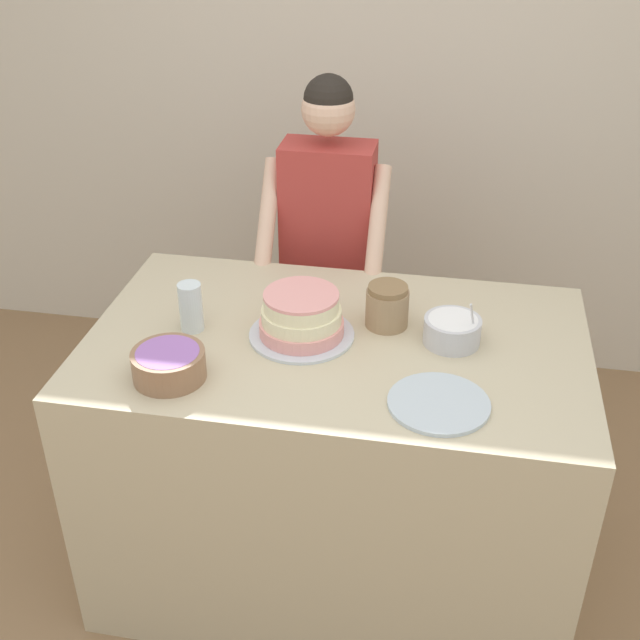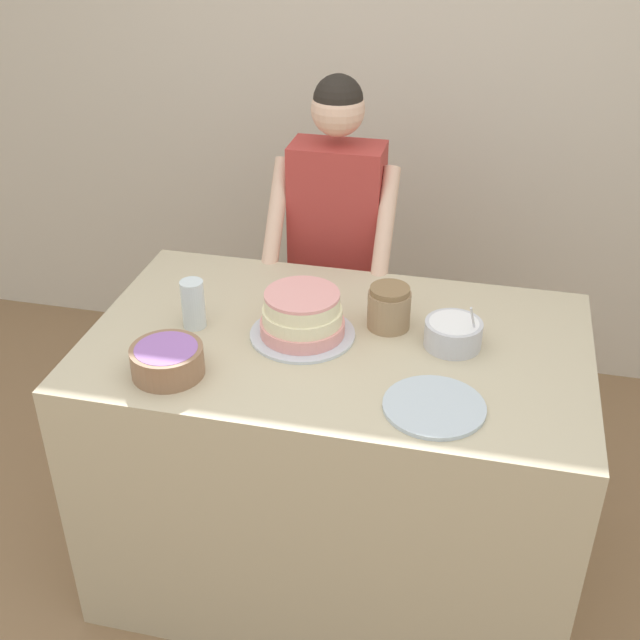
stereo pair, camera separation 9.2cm
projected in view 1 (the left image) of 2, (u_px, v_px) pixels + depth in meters
The scene contains 9 objects.
wall_back at pixel (393, 93), 3.49m from camera, with size 10.00×0.05×2.60m.
counter at pixel (335, 459), 2.67m from camera, with size 1.52×0.91×0.95m.
person_baker at pixel (327, 238), 3.01m from camera, with size 0.46×0.43×1.57m.
cake at pixel (301, 317), 2.41m from camera, with size 0.32×0.32×0.15m.
frosting_bowl_purple at pixel (169, 364), 2.23m from camera, with size 0.21×0.21×0.09m.
frosting_bowl_white at pixel (452, 330), 2.39m from camera, with size 0.17×0.17×0.17m.
drinking_glass at pixel (191, 307), 2.44m from camera, with size 0.07×0.07×0.16m.
ceramic_plate at pixel (439, 403), 2.14m from camera, with size 0.28×0.28×0.01m.
stoneware_jar at pixel (387, 306), 2.46m from camera, with size 0.13×0.13×0.14m.
Camera 1 is at (0.32, -1.57, 2.25)m, focal length 45.00 mm.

